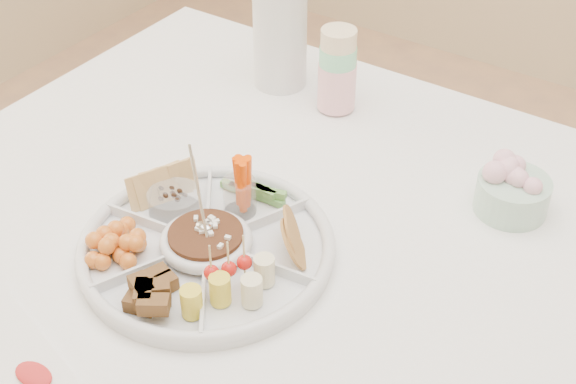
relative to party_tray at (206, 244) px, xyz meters
The scene contains 12 objects.
party_tray is the anchor object (origin of this frame).
bean_dip 0.01m from the party_tray, ahead, with size 0.11×0.11×0.04m, color #553521.
tortillas 0.13m from the party_tray, 36.34° to the left, with size 0.10×0.10×0.06m, color #97572B, non-canonical shape.
carrot_cucumber 0.14m from the party_tray, 96.34° to the left, with size 0.10×0.10×0.09m, color #FE4900, non-canonical shape.
pita_raisins 0.13m from the party_tray, 156.34° to the left, with size 0.12×0.12×0.06m, color #E8CF8B, non-canonical shape.
cherries 0.13m from the party_tray, 143.66° to the right, with size 0.12×0.12×0.05m, color #D85416, non-canonical shape.
granola_chunks 0.13m from the party_tray, 83.66° to the right, with size 0.11×0.11×0.05m, color #492F17, non-canonical shape.
banana_tomato 0.14m from the party_tray, 23.66° to the right, with size 0.10×0.10×0.08m, color #DFD67B, non-canonical shape.
cup_stack 0.48m from the party_tray, 96.72° to the left, with size 0.07×0.07×0.20m, color #A5BCA0.
thermos 0.54m from the party_tray, 112.14° to the left, with size 0.10×0.10×0.27m, color silver.
flower_bowl 0.49m from the party_tray, 46.73° to the left, with size 0.12×0.12×0.09m, color #9AC4A6.
placemat 0.32m from the party_tray, 102.52° to the right, with size 0.29×0.10×0.01m, color white.
Camera 1 is at (0.42, -0.82, 1.58)m, focal length 50.00 mm.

